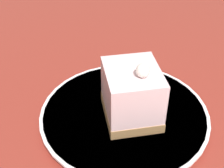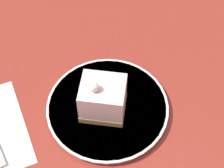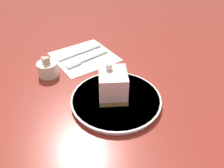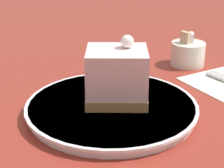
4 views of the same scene
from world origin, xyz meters
name	(u,v)px [view 2 (image 2 of 4)]	position (x,y,z in m)	size (l,w,h in m)	color
ground_plane	(95,112)	(0.00, 0.00, 0.00)	(4.00, 4.00, 0.00)	maroon
plate	(107,106)	(-0.03, 0.00, 0.01)	(0.25, 0.25, 0.01)	white
cake_slice	(103,98)	(-0.02, 0.01, 0.05)	(0.11, 0.10, 0.10)	#9E7547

